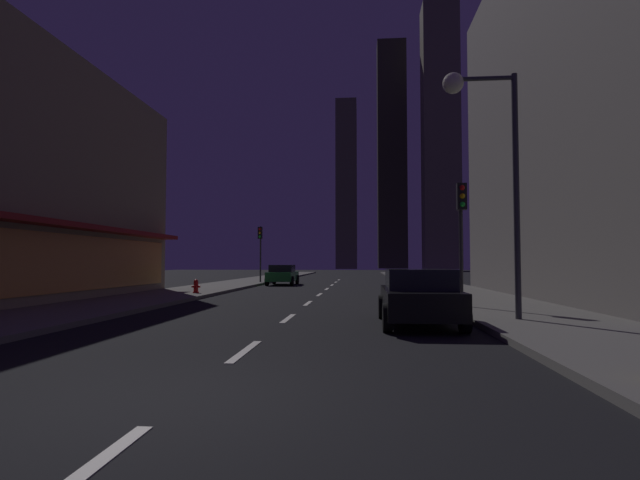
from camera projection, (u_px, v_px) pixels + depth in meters
ground_plane at (334, 284)px, 37.51m from camera, size 78.00×136.00×0.10m
sidewalk_right at (426, 283)px, 36.92m from camera, size 4.00×76.00×0.15m
sidewalk_left at (245, 282)px, 38.12m from camera, size 4.00×76.00×0.15m
lane_marking_center at (319, 295)px, 24.38m from camera, size 0.16×43.80×0.01m
skyscraper_distant_tall at (346, 185)px, 125.60m from camera, size 5.31×7.81×43.27m
skyscraper_distant_mid at (392, 155)px, 135.92m from camera, size 7.95×7.17×63.44m
skyscraper_distant_short at (441, 136)px, 120.59m from camera, size 8.86×7.10×65.95m
skyscraper_distant_slender at (436, 208)px, 159.24m from camera, size 5.98×6.60×38.97m
car_parked_near at (419, 297)px, 12.58m from camera, size 1.98×4.24×1.45m
car_parked_far at (283, 275)px, 35.19m from camera, size 1.98×4.24×1.45m
fire_hydrant_far_left at (196, 287)px, 23.56m from camera, size 0.42×0.30×0.65m
traffic_light_near_right at (461, 216)px, 16.44m from camera, size 0.32×0.48×4.20m
traffic_light_far_left at (260, 242)px, 36.60m from camera, size 0.32×0.48×4.20m
street_lamp_right at (484, 133)px, 12.94m from camera, size 1.96×0.56×6.58m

